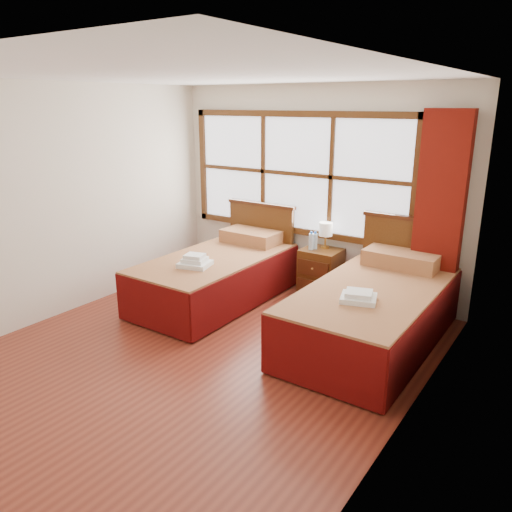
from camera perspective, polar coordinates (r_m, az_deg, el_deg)
The scene contains 15 objects.
floor at distance 5.07m, azimuth -6.11°, elevation -10.90°, with size 4.50×4.50×0.00m, color maroon.
ceiling at distance 4.48m, azimuth -7.21°, elevation 19.90°, with size 4.50×4.50×0.00m, color white.
wall_back at distance 6.43m, azimuth 6.70°, elevation 7.41°, with size 4.00×4.00×0.00m, color silver.
wall_left at distance 6.08m, azimuth -21.09°, elevation 5.82°, with size 4.50×4.50×0.00m, color silver.
wall_right at distance 3.66m, azimuth 17.82°, elevation -0.78°, with size 4.50×4.50×0.00m, color silver.
window at distance 6.49m, azimuth 4.63°, elevation 9.34°, with size 3.16×0.06×1.56m.
curtain at distance 5.77m, azimuth 20.18°, elevation 4.03°, with size 0.50×0.16×2.30m, color maroon.
bed_left at distance 6.22m, azimuth -4.30°, elevation -2.11°, with size 1.11×2.15×1.08m.
bed_right at distance 5.26m, azimuth 13.38°, elevation -6.00°, with size 1.17×2.28×1.15m.
nightstand at distance 6.34m, azimuth 7.39°, elevation -1.98°, with size 0.47×0.46×0.63m.
towels_left at distance 5.74m, azimuth -7.00°, elevation -0.64°, with size 0.40×0.37×0.14m.
towels_right at distance 4.73m, azimuth 11.65°, elevation -4.58°, with size 0.39×0.36×0.09m.
lamp at distance 6.27m, azimuth 7.97°, elevation 2.97°, with size 0.17×0.17×0.33m.
bottle_near at distance 6.20m, azimuth 6.32°, elevation 1.68°, with size 0.06×0.06×0.23m.
bottle_far at distance 6.24m, azimuth 6.76°, elevation 1.72°, with size 0.06×0.06×0.22m.
Camera 1 is at (2.95, -3.37, 2.37)m, focal length 35.00 mm.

